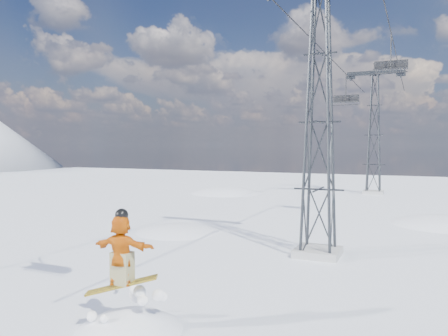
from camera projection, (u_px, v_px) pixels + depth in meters
The scene contains 7 objects.
ground at pixel (221, 326), 11.02m from camera, with size 120.00×120.00×0.00m, color white.
snow_terrain at pixel (279, 333), 32.85m from camera, with size 39.00×37.00×22.00m.
lift_tower_near at pixel (319, 123), 17.72m from camera, with size 5.20×1.80×11.43m.
lift_tower_far at pixel (374, 135), 40.56m from camera, with size 5.20×1.80×11.43m.
haul_cables at pixel (357, 47), 27.94m from camera, with size 4.46×51.00×0.06m.
lift_chair_mid at pixel (391, 66), 24.67m from camera, with size 1.82×0.52×2.26m.
lift_chair_far at pixel (346, 99), 38.73m from camera, with size 2.24×0.64×2.77m.
Camera 1 is at (4.44, -9.84, 4.56)m, focal length 35.00 mm.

